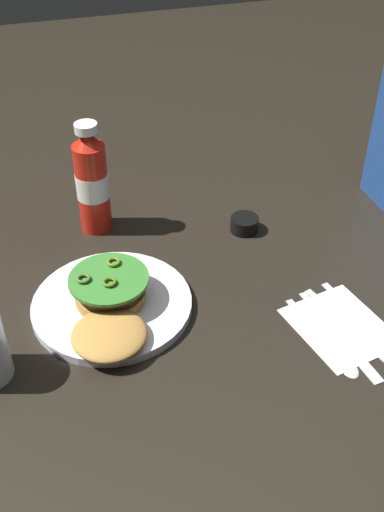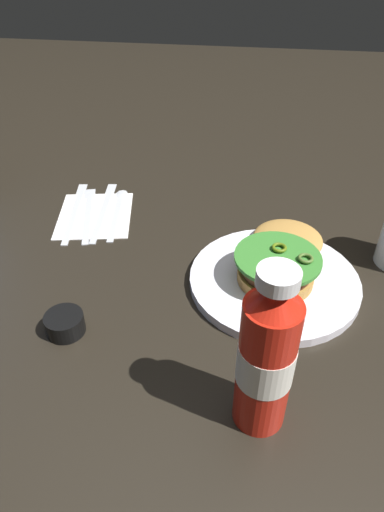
% 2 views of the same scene
% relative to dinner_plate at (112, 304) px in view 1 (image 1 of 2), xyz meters
% --- Properties ---
extents(ground_plane, '(3.00, 3.00, 0.00)m').
position_rel_dinner_plate_xyz_m(ground_plane, '(-0.03, 0.07, -0.01)').
color(ground_plane, black).
extents(dinner_plate, '(0.26, 0.26, 0.01)m').
position_rel_dinner_plate_xyz_m(dinner_plate, '(0.00, 0.00, 0.00)').
color(dinner_plate, white).
rests_on(dinner_plate, ground_plane).
extents(burger_sandwich, '(0.22, 0.14, 0.05)m').
position_rel_dinner_plate_xyz_m(burger_sandwich, '(0.03, -0.01, 0.03)').
color(burger_sandwich, '#B07E3B').
rests_on(burger_sandwich, dinner_plate).
extents(ketchup_bottle, '(0.06, 0.06, 0.22)m').
position_rel_dinner_plate_xyz_m(ketchup_bottle, '(-0.24, 0.02, 0.09)').
color(ketchup_bottle, red).
rests_on(ketchup_bottle, ground_plane).
extents(condiment_cup, '(0.05, 0.05, 0.03)m').
position_rel_dinner_plate_xyz_m(condiment_cup, '(-0.14, 0.29, 0.01)').
color(condiment_cup, black).
rests_on(condiment_cup, ground_plane).
extents(napkin, '(0.18, 0.16, 0.00)m').
position_rel_dinner_plate_xyz_m(napkin, '(0.15, 0.34, -0.01)').
color(napkin, white).
rests_on(napkin, ground_plane).
extents(spoon_utensil, '(0.19, 0.04, 0.00)m').
position_rel_dinner_plate_xyz_m(spoon_utensil, '(0.19, 0.30, -0.00)').
color(spoon_utensil, silver).
rests_on(spoon_utensil, napkin).
extents(butter_knife, '(0.21, 0.04, 0.00)m').
position_rel_dinner_plate_xyz_m(butter_knife, '(0.18, 0.33, -0.00)').
color(butter_knife, silver).
rests_on(butter_knife, napkin).
extents(fork_utensil, '(0.19, 0.07, 0.00)m').
position_rel_dinner_plate_xyz_m(fork_utensil, '(0.17, 0.36, -0.00)').
color(fork_utensil, silver).
rests_on(fork_utensil, napkin).
extents(steak_knife, '(0.22, 0.05, 0.00)m').
position_rel_dinner_plate_xyz_m(steak_knife, '(0.17, 0.39, -0.00)').
color(steak_knife, silver).
rests_on(steak_knife, napkin).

